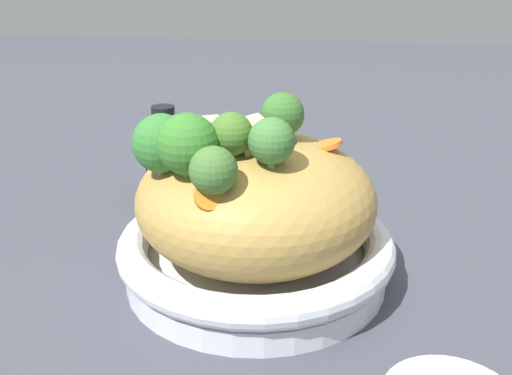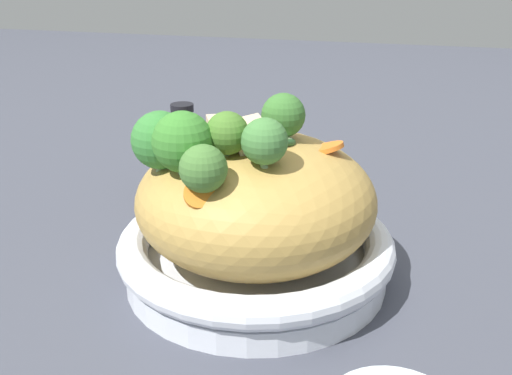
{
  "view_description": "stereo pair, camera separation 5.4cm",
  "coord_description": "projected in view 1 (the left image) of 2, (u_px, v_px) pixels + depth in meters",
  "views": [
    {
      "loc": [
        -0.49,
        -0.07,
        0.3
      ],
      "look_at": [
        0.0,
        0.0,
        0.09
      ],
      "focal_mm": 41.75,
      "sensor_mm": 36.0,
      "label": 1
    },
    {
      "loc": [
        -0.48,
        -0.13,
        0.3
      ],
      "look_at": [
        0.0,
        0.0,
        0.09
      ],
      "focal_mm": 41.75,
      "sensor_mm": 36.0,
      "label": 2
    }
  ],
  "objects": [
    {
      "name": "broccoli_florets",
      "position": [
        211.0,
        143.0,
        0.48
      ],
      "size": [
        0.14,
        0.16,
        0.07
      ],
      "color": "#97B973",
      "rests_on": "serving_bowl"
    },
    {
      "name": "serving_bowl",
      "position": [
        256.0,
        253.0,
        0.56
      ],
      "size": [
        0.26,
        0.26,
        0.05
      ],
      "color": "white",
      "rests_on": "ground_plane"
    },
    {
      "name": "noodle_heap",
      "position": [
        256.0,
        199.0,
        0.54
      ],
      "size": [
        0.22,
        0.22,
        0.12
      ],
      "color": "#B68F46",
      "rests_on": "serving_bowl"
    },
    {
      "name": "soy_sauce_bottle",
      "position": [
        166.0,
        160.0,
        0.73
      ],
      "size": [
        0.05,
        0.05,
        0.12
      ],
      "color": "black",
      "rests_on": "ground_plane"
    },
    {
      "name": "ground_plane",
      "position": [
        256.0,
        277.0,
        0.57
      ],
      "size": [
        3.0,
        3.0,
        0.0
      ],
      "primitive_type": "plane",
      "color": "#3F414C"
    },
    {
      "name": "zucchini_slices",
      "position": [
        246.0,
        138.0,
        0.55
      ],
      "size": [
        0.17,
        0.11,
        0.05
      ],
      "color": "beige",
      "rests_on": "serving_bowl"
    },
    {
      "name": "carrot_coins",
      "position": [
        231.0,
        162.0,
        0.51
      ],
      "size": [
        0.13,
        0.17,
        0.03
      ],
      "color": "orange",
      "rests_on": "serving_bowl"
    },
    {
      "name": "chicken_chunks",
      "position": [
        219.0,
        140.0,
        0.52
      ],
      "size": [
        0.11,
        0.11,
        0.04
      ],
      "color": "beige",
      "rests_on": "serving_bowl"
    }
  ]
}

